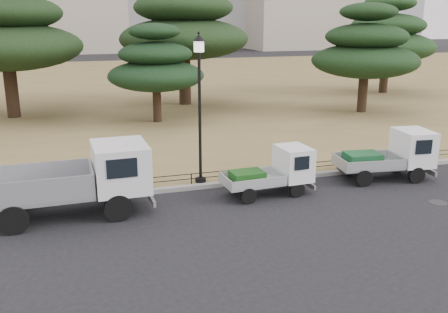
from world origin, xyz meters
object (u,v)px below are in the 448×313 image
object	(u,v)px
truck_kei_rear	(391,155)
street_lamp	(199,85)
truck_large	(77,178)
truck_kei_front	(274,172)
tarp_pile	(10,190)

from	to	relation	value
truck_kei_rear	street_lamp	distance (m)	7.77
truck_large	truck_kei_rear	size ratio (longest dim) A/B	1.36
truck_kei_front	truck_kei_rear	distance (m)	4.92
truck_kei_rear	street_lamp	size ratio (longest dim) A/B	0.70
truck_kei_rear	street_lamp	xyz separation A→B (m)	(-7.12, 1.37, 2.78)
street_lamp	tarp_pile	world-z (taller)	street_lamp
street_lamp	truck_kei_rear	bearing A→B (deg)	-10.92
tarp_pile	truck_large	bearing A→B (deg)	-35.29
truck_kei_rear	street_lamp	bearing A→B (deg)	175.91
street_lamp	tarp_pile	xyz separation A→B (m)	(-6.47, -0.06, -3.19)
street_lamp	truck_large	bearing A→B (deg)	-160.09
truck_large	truck_kei_rear	bearing A→B (deg)	-0.43
truck_kei_rear	street_lamp	world-z (taller)	street_lamp
truck_kei_front	tarp_pile	bearing A→B (deg)	166.66
truck_large	street_lamp	xyz separation A→B (m)	(4.34, 1.57, 2.50)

